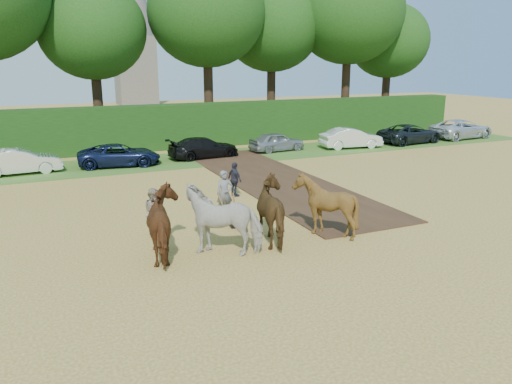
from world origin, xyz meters
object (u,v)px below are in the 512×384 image
spectator_near (154,212)px  parked_cars (275,143)px  plough_team (251,214)px  spectator_far (235,180)px

spectator_near → parked_cars: spectator_near is taller
spectator_near → plough_team: plough_team is taller
spectator_near → spectator_far: bearing=-52.7°
spectator_near → spectator_far: (4.43, 3.59, -0.07)m
spectator_near → plough_team: size_ratio=0.23×
spectator_far → plough_team: size_ratio=0.21×
parked_cars → spectator_near: bearing=-130.9°
parked_cars → spectator_far: bearing=-125.6°
spectator_far → parked_cars: (6.32, 8.82, -0.08)m
spectator_far → parked_cars: size_ratio=0.04×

